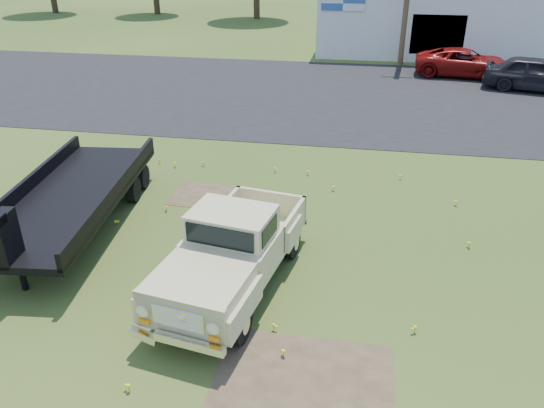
{
  "coord_description": "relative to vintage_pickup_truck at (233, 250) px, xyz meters",
  "views": [
    {
      "loc": [
        2.14,
        -9.67,
        6.67
      ],
      "look_at": [
        0.24,
        1.0,
        1.18
      ],
      "focal_mm": 35.0,
      "sensor_mm": 36.0,
      "label": 1
    }
  ],
  "objects": [
    {
      "name": "flatbed_trailer",
      "position": [
        -4.61,
        1.84,
        0.07
      ],
      "size": [
        3.16,
        7.44,
        1.97
      ],
      "primitive_type": null,
      "rotation": [
        0.0,
        0.0,
        0.11
      ],
      "color": "black",
      "rests_on": "ground"
    },
    {
      "name": "commercial_building",
      "position": [
        6.28,
        27.65,
        1.19
      ],
      "size": [
        14.2,
        8.2,
        4.15
      ],
      "color": "white",
      "rests_on": "ground"
    },
    {
      "name": "dark_sedan",
      "position": [
        10.37,
        18.04,
        -0.11
      ],
      "size": [
        5.04,
        3.06,
        1.6
      ],
      "primitive_type": "imported",
      "rotation": [
        0.0,
        0.0,
        1.31
      ],
      "color": "black",
      "rests_on": "ground"
    },
    {
      "name": "dirt_patch_b",
      "position": [
        -1.72,
        4.16,
        -0.91
      ],
      "size": [
        2.2,
        1.6,
        0.01
      ],
      "primitive_type": "cube",
      "color": "#463825",
      "rests_on": "ground"
    },
    {
      "name": "dirt_patch_a",
      "position": [
        1.78,
        -2.34,
        -0.91
      ],
      "size": [
        3.0,
        2.0,
        0.01
      ],
      "primitive_type": "cube",
      "color": "#463825",
      "rests_on": "ground"
    },
    {
      "name": "asphalt_lot",
      "position": [
        0.28,
        15.66,
        -0.91
      ],
      "size": [
        90.0,
        14.0,
        0.02
      ],
      "primitive_type": "cube",
      "color": "black",
      "rests_on": "ground"
    },
    {
      "name": "red_pickup",
      "position": [
        7.47,
        20.54,
        -0.21
      ],
      "size": [
        5.28,
        2.85,
        1.41
      ],
      "primitive_type": "imported",
      "rotation": [
        0.0,
        0.0,
        1.47
      ],
      "color": "maroon",
      "rests_on": "ground"
    },
    {
      "name": "ground",
      "position": [
        0.28,
        0.66,
        -0.91
      ],
      "size": [
        140.0,
        140.0,
        0.0
      ],
      "primitive_type": "plane",
      "color": "#2F4C18",
      "rests_on": "ground"
    },
    {
      "name": "vintage_pickup_truck",
      "position": [
        0.0,
        0.0,
        0.0
      ],
      "size": [
        2.76,
        5.27,
        1.82
      ],
      "primitive_type": null,
      "rotation": [
        0.0,
        0.0,
        -0.17
      ],
      "color": "#C6BC85",
      "rests_on": "ground"
    }
  ]
}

